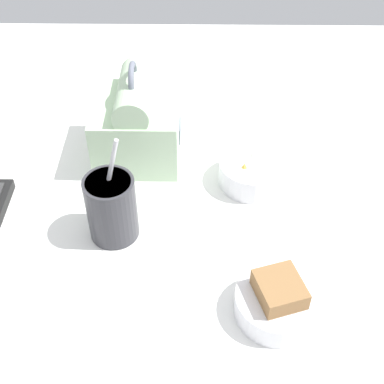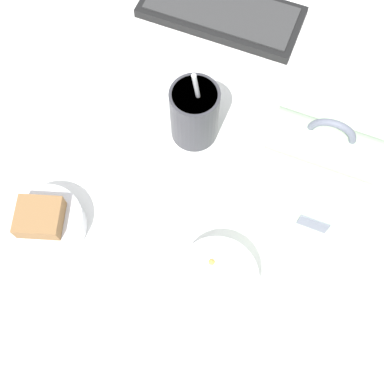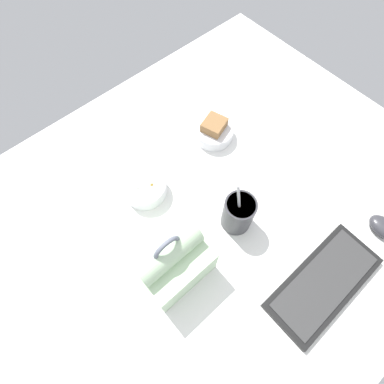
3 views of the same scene
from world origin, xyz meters
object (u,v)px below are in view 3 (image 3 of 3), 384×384
(lunch_bag, at_px, (170,258))
(soup_cup, at_px, (238,213))
(keyboard, at_px, (323,283))
(bento_bowl_sandwich, at_px, (214,131))
(bento_bowl_snacks, at_px, (145,188))
(computer_mouse, at_px, (384,227))

(lunch_bag, xyz_separation_m, soup_cup, (-0.21, 0.02, -0.01))
(keyboard, height_order, lunch_bag, lunch_bag)
(soup_cup, bearing_deg, lunch_bag, -6.31)
(bento_bowl_sandwich, bearing_deg, bento_bowl_snacks, 3.41)
(keyboard, height_order, bento_bowl_sandwich, bento_bowl_sandwich)
(lunch_bag, distance_m, bento_bowl_snacks, 0.23)
(keyboard, height_order, bento_bowl_snacks, bento_bowl_snacks)
(soup_cup, relative_size, bento_bowl_snacks, 1.57)
(computer_mouse, bearing_deg, soup_cup, -44.62)
(soup_cup, bearing_deg, keyboard, 100.15)
(soup_cup, bearing_deg, bento_bowl_sandwich, -121.11)
(keyboard, relative_size, computer_mouse, 3.85)
(keyboard, xyz_separation_m, soup_cup, (0.05, -0.26, 0.05))
(computer_mouse, bearing_deg, bento_bowl_sandwich, -76.36)
(soup_cup, xyz_separation_m, bento_bowl_sandwich, (-0.15, -0.25, -0.03))
(bento_bowl_sandwich, bearing_deg, lunch_bag, 32.44)
(keyboard, bearing_deg, bento_bowl_sandwich, -101.63)
(keyboard, distance_m, soup_cup, 0.27)
(bento_bowl_snacks, bearing_deg, lunch_bag, 69.40)
(bento_bowl_snacks, height_order, computer_mouse, bento_bowl_snacks)
(bento_bowl_snacks, bearing_deg, bento_bowl_sandwich, -176.59)
(soup_cup, height_order, bento_bowl_sandwich, soup_cup)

